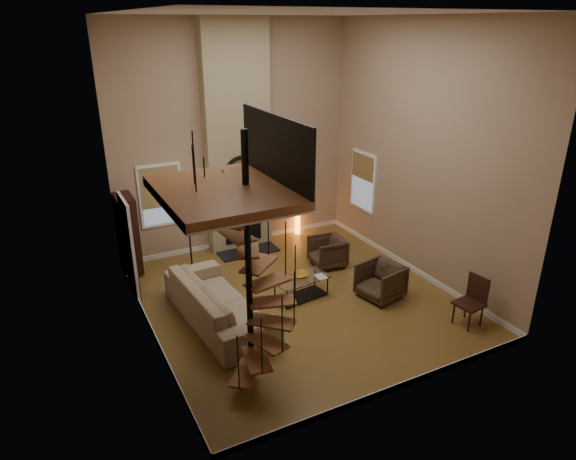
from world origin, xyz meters
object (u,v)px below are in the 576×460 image
accent_lamp (298,225)px  side_chair (473,299)px  armchair_near (330,251)px  hutch (128,234)px  sofa (218,302)px  armchair_far (383,280)px  coffee_table (301,285)px  floor_lamp (188,214)px

accent_lamp → side_chair: (0.83, -5.43, 0.28)m
side_chair → armchair_near: bearing=107.6°
hutch → sofa: (1.06, -2.86, -0.55)m
accent_lamp → side_chair: bearing=-81.3°
sofa → side_chair: bearing=-123.0°
hutch → armchair_near: bearing=-23.0°
hutch → sofa: size_ratio=0.60×
sofa → armchair_far: (3.40, -0.68, -0.04)m
coffee_table → side_chair: side_chair is taller
armchair_near → floor_lamp: (-3.01, 1.17, 1.06)m
sofa → coffee_table: 1.84m
armchair_near → floor_lamp: floor_lamp is taller
sofa → coffee_table: (1.84, 0.02, -0.11)m
side_chair → hutch: bearing=135.8°
sofa → side_chair: (4.24, -2.31, 0.13)m
accent_lamp → sofa: bearing=-137.6°
armchair_far → armchair_near: bearing=175.9°
accent_lamp → armchair_near: bearing=-96.4°
hutch → armchair_far: bearing=-38.4°
accent_lamp → armchair_far: bearing=-90.1°
armchair_near → armchair_far: 1.75m
hutch → floor_lamp: bearing=-27.2°
armchair_far → side_chair: side_chair is taller
floor_lamp → armchair_far: bearing=-41.9°
sofa → floor_lamp: 2.45m
armchair_near → floor_lamp: size_ratio=0.45×
armchair_far → side_chair: (0.84, -1.63, 0.17)m
floor_lamp → side_chair: 6.16m
armchair_near → accent_lamp: armchair_near is taller
sofa → coffee_table: sofa is taller
coffee_table → floor_lamp: 2.99m
armchair_far → floor_lamp: (-3.24, 2.90, 1.06)m
armchair_far → coffee_table: armchair_far is taller
armchair_far → accent_lamp: (0.01, 3.80, -0.10)m
hutch → coffee_table: size_ratio=1.45×
sofa → side_chair: size_ratio=2.98×
accent_lamp → side_chair: side_chair is taller
hutch → accent_lamp: bearing=3.4°
floor_lamp → hutch: bearing=152.8°
side_chair → coffee_table: bearing=135.9°
floor_lamp → sofa: bearing=-94.3°
armchair_near → side_chair: side_chair is taller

